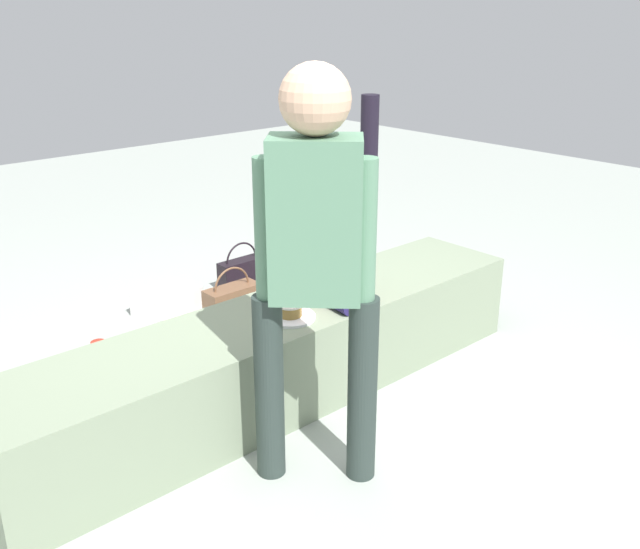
% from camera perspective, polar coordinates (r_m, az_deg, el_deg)
% --- Properties ---
extents(ground_plane, '(12.00, 12.00, 0.00)m').
position_cam_1_polar(ground_plane, '(3.31, -3.09, -9.75)').
color(ground_plane, '#9BA29A').
extents(concrete_ledge, '(2.63, 0.52, 0.43)m').
position_cam_1_polar(concrete_ledge, '(3.21, -3.17, -6.48)').
color(concrete_ledge, gray).
rests_on(concrete_ledge, ground_plane).
extents(child_seated, '(0.28, 0.32, 0.48)m').
position_cam_1_polar(child_seated, '(3.18, 0.55, 1.67)').
color(child_seated, '#211A4D').
rests_on(child_seated, concrete_ledge).
extents(adult_standing, '(0.35, 0.35, 1.52)m').
position_cam_1_polar(adult_standing, '(2.40, -0.38, 2.25)').
color(adult_standing, '#283430').
rests_on(adult_standing, ground_plane).
extents(cake_plate, '(0.22, 0.22, 0.07)m').
position_cam_1_polar(cake_plate, '(3.04, -2.40, -3.15)').
color(cake_plate, white).
rests_on(cake_plate, concrete_ledge).
extents(gift_bag, '(0.25, 0.09, 0.36)m').
position_cam_1_polar(gift_bag, '(4.25, -2.86, -0.19)').
color(gift_bag, '#B259BF').
rests_on(gift_bag, ground_plane).
extents(railing_post, '(0.36, 0.36, 1.19)m').
position_cam_1_polar(railing_post, '(4.46, 3.84, 4.81)').
color(railing_post, black).
rests_on(railing_post, ground_plane).
extents(water_bottle_near_gift, '(0.07, 0.07, 0.20)m').
position_cam_1_polar(water_bottle_near_gift, '(3.81, -7.43, -4.05)').
color(water_bottle_near_gift, silver).
rests_on(water_bottle_near_gift, ground_plane).
extents(party_cup_red, '(0.07, 0.07, 0.10)m').
position_cam_1_polar(party_cup_red, '(3.76, -17.34, -5.89)').
color(party_cup_red, red).
rests_on(party_cup_red, ground_plane).
extents(cake_box_white, '(0.39, 0.34, 0.13)m').
position_cam_1_polar(cake_box_white, '(4.24, -12.20, -2.09)').
color(cake_box_white, white).
rests_on(cake_box_white, ground_plane).
extents(handbag_black_leather, '(0.31, 0.11, 0.30)m').
position_cam_1_polar(handbag_black_leather, '(4.52, -6.28, 0.20)').
color(handbag_black_leather, black).
rests_on(handbag_black_leather, ground_plane).
extents(handbag_brown_canvas, '(0.33, 0.14, 0.30)m').
position_cam_1_polar(handbag_brown_canvas, '(4.10, -7.04, -2.09)').
color(handbag_brown_canvas, brown).
rests_on(handbag_brown_canvas, ground_plane).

